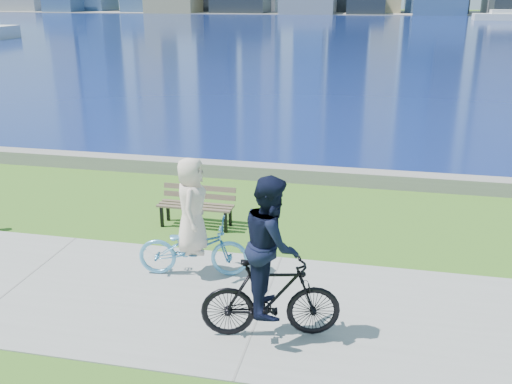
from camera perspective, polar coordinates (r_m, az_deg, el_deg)
ground at (r=8.71m, az=0.57°, el=-11.59°), size 320.00×320.00×0.00m
concrete_path at (r=8.70m, az=0.57°, el=-11.53°), size 80.00×3.50×0.02m
seawall at (r=14.26m, az=5.56°, el=1.72°), size 90.00×0.50×0.35m
bay_water at (r=79.46m, az=11.42°, el=15.79°), size 320.00×131.00×0.01m
far_shore at (r=137.40m, az=11.98°, el=17.14°), size 320.00×30.00×0.12m
park_bench at (r=11.50m, az=-5.92°, el=-1.06°), size 1.53×0.55×0.79m
cyclist_woman at (r=9.37m, az=-6.35°, el=-4.06°), size 0.92×1.90×2.02m
cyclist_man at (r=7.61m, az=1.51°, el=-8.00°), size 0.95×1.96×2.29m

